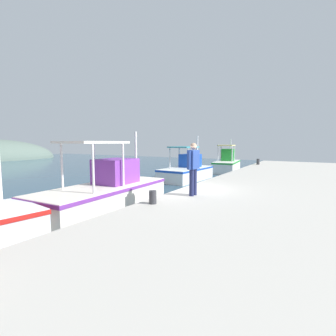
{
  "coord_description": "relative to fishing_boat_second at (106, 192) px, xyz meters",
  "views": [
    {
      "loc": [
        -8.38,
        -4.52,
        2.6
      ],
      "look_at": [
        3.45,
        2.62,
        1.18
      ],
      "focal_mm": 26.2,
      "sensor_mm": 36.0,
      "label": 1
    }
  ],
  "objects": [
    {
      "name": "quay_pier",
      "position": [
        1.58,
        -7.42,
        -0.29
      ],
      "size": [
        36.0,
        10.0,
        0.8
      ],
      "primitive_type": "cube",
      "color": "#BCB7AD",
      "rests_on": "ground"
    },
    {
      "name": "fisherman_standing",
      "position": [
        0.74,
        -3.4,
        1.12
      ],
      "size": [
        0.64,
        0.28,
        1.8
      ],
      "color": "#1E234C",
      "rests_on": "quay_pier"
    },
    {
      "name": "fishing_boat_fourth",
      "position": [
        14.76,
        -0.15,
        0.02
      ],
      "size": [
        4.76,
        2.33,
        2.93
      ],
      "color": "white",
      "rests_on": "ground"
    },
    {
      "name": "mooring_bollard_third",
      "position": [
        14.46,
        -2.87,
        0.35
      ],
      "size": [
        0.25,
        0.25,
        0.48
      ],
      "primitive_type": "cylinder",
      "color": "#333338",
      "rests_on": "quay_pier"
    },
    {
      "name": "mooring_bollard_second",
      "position": [
        -0.93,
        -2.87,
        0.31
      ],
      "size": [
        0.22,
        0.22,
        0.39
      ],
      "primitive_type": "cylinder",
      "color": "#333338",
      "rests_on": "quay_pier"
    },
    {
      "name": "fishing_boat_second",
      "position": [
        0.0,
        0.0,
        0.0
      ],
      "size": [
        5.81,
        2.46,
        3.11
      ],
      "color": "silver",
      "rests_on": "ground"
    },
    {
      "name": "fishing_boat_third",
      "position": [
        8.56,
        0.78,
        -0.05
      ],
      "size": [
        4.72,
        2.21,
        3.12
      ],
      "color": "white",
      "rests_on": "ground"
    }
  ]
}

